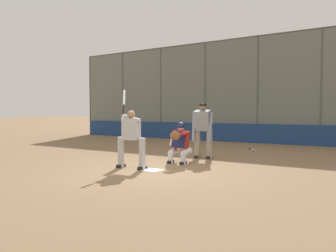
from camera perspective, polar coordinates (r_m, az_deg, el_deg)
The scene contains 9 objects.
ground_plane at distance 8.09m, azimuth -2.68°, elevation -7.74°, with size 160.00×160.00×0.00m, color #846647.
home_plate_marker at distance 8.09m, azimuth -2.68°, elevation -7.70°, with size 0.43×0.43×0.01m, color white.
backstop_fence at distance 15.77m, azimuth 15.35°, elevation 6.50°, with size 21.57×0.08×4.96m.
padding_wall at distance 15.67m, azimuth 15.15°, elevation -1.27°, with size 21.06×0.18×0.88m, color navy.
bleachers_beyond at distance 18.36m, azimuth 11.87°, elevation -0.87°, with size 15.04×1.95×1.16m.
batter_at_plate at distance 8.31m, azimuth -6.46°, elevation -1.92°, with size 0.99×0.58×2.03m.
catcher_behind_plate at distance 9.15m, azimuth 2.02°, elevation -2.81°, with size 0.61×0.71×1.14m.
umpire_home at distance 10.10m, azimuth 6.09°, elevation -0.52°, with size 0.69×0.45×1.69m.
spare_bat_near_backstop at distance 12.43m, azimuth 14.58°, elevation -4.08°, with size 0.50×0.73×0.07m.
Camera 1 is at (-4.54, 6.54, 1.43)m, focal length 35.00 mm.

